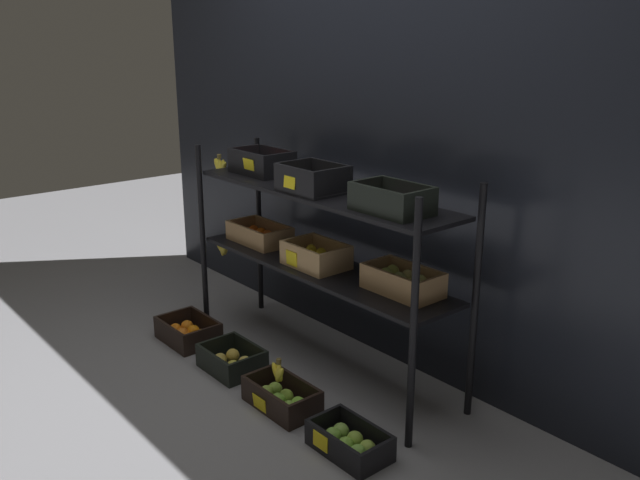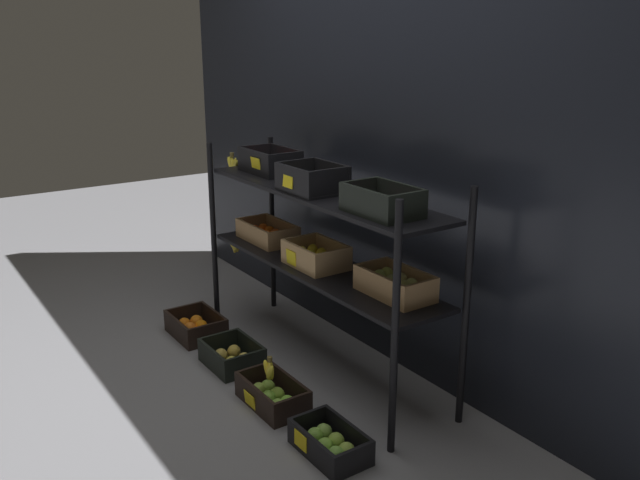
{
  "view_description": "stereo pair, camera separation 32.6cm",
  "coord_description": "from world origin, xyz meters",
  "px_view_note": "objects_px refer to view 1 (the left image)",
  "views": [
    {
      "loc": [
        2.46,
        -2.08,
        1.68
      ],
      "look_at": [
        0.0,
        0.0,
        0.68
      ],
      "focal_mm": 37.8,
      "sensor_mm": 36.0,
      "label": 1
    },
    {
      "loc": [
        2.66,
        -1.82,
        1.68
      ],
      "look_at": [
        0.0,
        0.0,
        0.68
      ],
      "focal_mm": 37.8,
      "sensor_mm": 36.0,
      "label": 2
    }
  ],
  "objects_px": {
    "crate_ground_orange": "(188,333)",
    "crate_ground_apple_green": "(282,398)",
    "crate_ground_apple_gold": "(232,361)",
    "display_rack": "(317,228)",
    "banana_bunch_loose": "(279,373)",
    "crate_ground_right_apple_green": "(349,443)"
  },
  "relations": [
    {
      "from": "crate_ground_apple_green",
      "to": "crate_ground_apple_gold",
      "type": "bearing_deg",
      "value": 176.51
    },
    {
      "from": "crate_ground_orange",
      "to": "banana_bunch_loose",
      "type": "distance_m",
      "value": 0.91
    },
    {
      "from": "display_rack",
      "to": "crate_ground_apple_green",
      "type": "relative_size",
      "value": 4.77
    },
    {
      "from": "crate_ground_orange",
      "to": "crate_ground_apple_green",
      "type": "distance_m",
      "value": 0.92
    },
    {
      "from": "crate_ground_orange",
      "to": "display_rack",
      "type": "bearing_deg",
      "value": 30.68
    },
    {
      "from": "crate_ground_apple_green",
      "to": "banana_bunch_loose",
      "type": "distance_m",
      "value": 0.13
    },
    {
      "from": "display_rack",
      "to": "crate_ground_apple_gold",
      "type": "xyz_separation_m",
      "value": [
        -0.22,
        -0.4,
        -0.69
      ]
    },
    {
      "from": "crate_ground_right_apple_green",
      "to": "banana_bunch_loose",
      "type": "bearing_deg",
      "value": -179.08
    },
    {
      "from": "crate_ground_right_apple_green",
      "to": "banana_bunch_loose",
      "type": "xyz_separation_m",
      "value": [
        -0.48,
        -0.01,
        0.13
      ]
    },
    {
      "from": "crate_ground_apple_gold",
      "to": "banana_bunch_loose",
      "type": "relative_size",
      "value": 2.62
    },
    {
      "from": "crate_ground_apple_gold",
      "to": "crate_ground_right_apple_green",
      "type": "distance_m",
      "value": 0.93
    },
    {
      "from": "display_rack",
      "to": "crate_ground_apple_gold",
      "type": "height_order",
      "value": "display_rack"
    },
    {
      "from": "crate_ground_orange",
      "to": "crate_ground_apple_green",
      "type": "bearing_deg",
      "value": -1.68
    },
    {
      "from": "crate_ground_right_apple_green",
      "to": "banana_bunch_loose",
      "type": "distance_m",
      "value": 0.5
    },
    {
      "from": "crate_ground_right_apple_green",
      "to": "banana_bunch_loose",
      "type": "height_order",
      "value": "banana_bunch_loose"
    },
    {
      "from": "display_rack",
      "to": "crate_ground_apple_green",
      "type": "distance_m",
      "value": 0.85
    },
    {
      "from": "crate_ground_right_apple_green",
      "to": "crate_ground_apple_gold",
      "type": "bearing_deg",
      "value": 178.42
    },
    {
      "from": "crate_ground_apple_gold",
      "to": "banana_bunch_loose",
      "type": "distance_m",
      "value": 0.47
    },
    {
      "from": "crate_ground_apple_gold",
      "to": "display_rack",
      "type": "bearing_deg",
      "value": 61.31
    },
    {
      "from": "crate_ground_apple_gold",
      "to": "crate_ground_right_apple_green",
      "type": "xyz_separation_m",
      "value": [
        0.93,
        -0.03,
        -0.0
      ]
    },
    {
      "from": "crate_ground_orange",
      "to": "crate_ground_apple_green",
      "type": "height_order",
      "value": "crate_ground_orange"
    },
    {
      "from": "crate_ground_orange",
      "to": "crate_ground_right_apple_green",
      "type": "distance_m",
      "value": 1.38
    }
  ]
}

